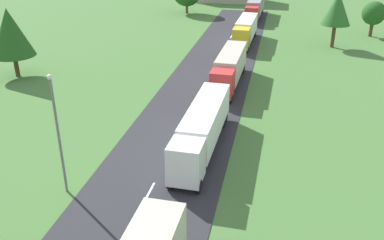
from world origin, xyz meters
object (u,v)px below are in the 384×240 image
tree_oak (337,9)px  truck_fourth (245,30)px  lamppost_second (58,130)px  truck_third (230,67)px  tree_pine (10,33)px  tree_elm (374,13)px  truck_second (202,127)px  truck_fifth (255,7)px

tree_oak → truck_fourth: bearing=-178.0°
lamppost_second → truck_third: bearing=70.7°
tree_oak → tree_pine: tree_pine is taller
tree_elm → lamppost_second: bearing=-118.8°
truck_fourth → tree_elm: size_ratio=2.12×
truck_second → truck_fourth: 35.57m
truck_third → truck_fourth: size_ratio=1.01×
truck_third → tree_pine: bearing=-174.2°
truck_fourth → lamppost_second: size_ratio=1.38×
truck_third → lamppost_second: (-8.58, -24.48, 2.77)m
tree_pine → tree_oak: bearing=29.3°
tree_oak → tree_elm: (6.90, 8.36, -2.01)m
tree_pine → truck_fifth: bearing=57.5°
truck_third → tree_pine: 26.83m
truck_fourth → tree_pine: 34.52m
truck_third → lamppost_second: bearing=-109.3°
truck_second → tree_oak: size_ratio=1.64×
truck_fourth → truck_fifth: (0.00, 19.54, -0.01)m
lamppost_second → tree_pine: size_ratio=1.06×
truck_fourth → lamppost_second: lamppost_second is taller
truck_fourth → tree_elm: (20.36, 8.84, 1.68)m
truck_second → truck_fifth: size_ratio=0.98×
lamppost_second → tree_oak: size_ratio=1.08×
truck_third → truck_fourth: truck_third is taller
tree_oak → tree_pine: bearing=-150.7°
truck_fifth → truck_second: bearing=-90.1°
truck_fourth → truck_fifth: 19.54m
tree_oak → tree_pine: 45.77m
truck_fourth → tree_pine: size_ratio=1.46×
truck_fourth → tree_oak: (13.46, 0.47, 3.69)m
truck_second → lamppost_second: (-8.45, -8.13, 2.82)m
truck_second → tree_pine: tree_pine is taller
truck_second → lamppost_second: size_ratio=1.52×
truck_second → truck_fifth: bearing=89.9°
truck_fifth → tree_oak: (13.46, -19.06, 3.70)m
lamppost_second → tree_oak: bearing=63.5°
truck_fifth → lamppost_second: lamppost_second is taller
truck_fourth → truck_fifth: same height
truck_fourth → lamppost_second: 44.62m
lamppost_second → tree_oak: 49.36m
truck_fifth → tree_pine: (-26.45, -41.46, 3.39)m
truck_fifth → truck_third: bearing=-90.0°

